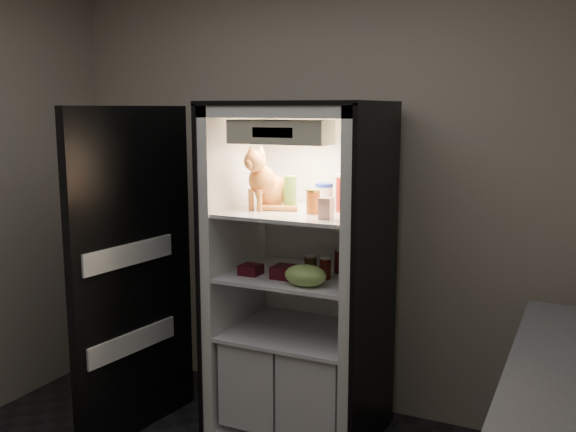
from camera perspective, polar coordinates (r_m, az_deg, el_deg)
name	(u,v)px	position (r m, az deg, el deg)	size (l,w,h in m)	color
room_shell	(140,172)	(2.30, -13.05, 3.87)	(3.60, 3.60, 3.60)	white
refrigerator	(302,297)	(3.63, 1.26, -7.18)	(0.90, 0.72, 1.88)	white
fridge_door	(133,276)	(3.69, -13.60, -5.18)	(0.17, 0.87, 1.85)	black
tabby_cat	(267,184)	(3.52, -1.90, 2.82)	(0.30, 0.35, 0.36)	#B75017
parmesan_shaker	(290,193)	(3.49, 0.18, 2.08)	(0.07, 0.07, 0.19)	#217C28
mayo_tub	(324,196)	(3.55, 3.23, 1.81)	(0.10, 0.10, 0.14)	white
salsa_jar	(313,201)	(3.36, 2.24, 1.30)	(0.07, 0.07, 0.13)	maroon
pepper_jar	(347,193)	(3.44, 5.24, 2.08)	(0.12, 0.12, 0.20)	#AB1816
cream_carton	(326,208)	(3.20, 3.42, 0.68)	(0.06, 0.06, 0.11)	silver
soda_can_a	(341,261)	(3.55, 4.71, -4.03)	(0.07, 0.07, 0.13)	black
soda_can_b	(351,265)	(3.47, 5.62, -4.34)	(0.07, 0.07, 0.13)	black
soda_can_c	(325,269)	(3.42, 3.32, -4.69)	(0.06, 0.06, 0.11)	black
condiment_jar	(311,264)	(3.55, 2.02, -4.27)	(0.07, 0.07, 0.10)	#4F3816
grape_bag	(305,275)	(3.28, 1.56, -5.30)	(0.22, 0.16, 0.11)	#91BD58
berry_box_left	(251,270)	(3.52, -3.33, -4.78)	(0.11, 0.11, 0.05)	#4A0C13
berry_box_right	(285,272)	(3.44, -0.23, -5.00)	(0.13, 0.13, 0.07)	#4A0C13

